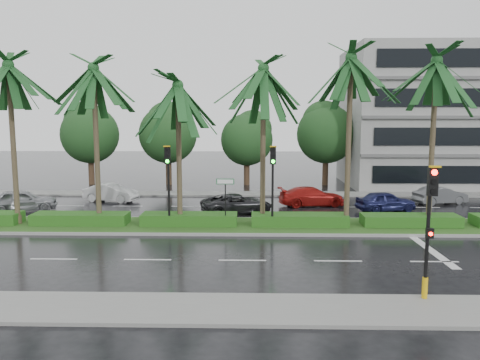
{
  "coord_description": "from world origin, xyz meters",
  "views": [
    {
      "loc": [
        0.33,
        -23.99,
        5.93
      ],
      "look_at": [
        -0.24,
        1.5,
        2.54
      ],
      "focal_mm": 35.0,
      "sensor_mm": 36.0,
      "label": 1
    }
  ],
  "objects_px": {
    "car_white": "(111,193)",
    "car_blue": "(386,201)",
    "signal_near": "(429,227)",
    "car_darkgrey": "(237,204)",
    "car_silver": "(22,200)",
    "car_grey": "(440,195)",
    "signal_median_left": "(168,174)",
    "car_red": "(312,196)",
    "street_sign": "(225,190)"
  },
  "relations": [
    {
      "from": "car_red",
      "to": "car_grey",
      "type": "bearing_deg",
      "value": -93.52
    },
    {
      "from": "signal_median_left",
      "to": "car_darkgrey",
      "type": "bearing_deg",
      "value": 51.94
    },
    {
      "from": "car_silver",
      "to": "car_white",
      "type": "relative_size",
      "value": 1.1
    },
    {
      "from": "car_red",
      "to": "signal_median_left",
      "type": "bearing_deg",
      "value": 121.21
    },
    {
      "from": "signal_median_left",
      "to": "car_white",
      "type": "bearing_deg",
      "value": 123.58
    },
    {
      "from": "car_silver",
      "to": "car_red",
      "type": "bearing_deg",
      "value": -105.55
    },
    {
      "from": "street_sign",
      "to": "car_silver",
      "type": "bearing_deg",
      "value": 161.14
    },
    {
      "from": "signal_near",
      "to": "car_grey",
      "type": "bearing_deg",
      "value": 66.99
    },
    {
      "from": "street_sign",
      "to": "signal_near",
      "type": "bearing_deg",
      "value": -54.66
    },
    {
      "from": "car_white",
      "to": "street_sign",
      "type": "bearing_deg",
      "value": -120.15
    },
    {
      "from": "signal_near",
      "to": "car_grey",
      "type": "distance_m",
      "value": 19.28
    },
    {
      "from": "car_red",
      "to": "street_sign",
      "type": "bearing_deg",
      "value": 132.86
    },
    {
      "from": "signal_median_left",
      "to": "car_grey",
      "type": "bearing_deg",
      "value": 24.5
    },
    {
      "from": "car_darkgrey",
      "to": "car_grey",
      "type": "bearing_deg",
      "value": -97.73
    },
    {
      "from": "car_darkgrey",
      "to": "car_blue",
      "type": "distance_m",
      "value": 9.54
    },
    {
      "from": "street_sign",
      "to": "car_grey",
      "type": "relative_size",
      "value": 0.7
    },
    {
      "from": "car_silver",
      "to": "car_grey",
      "type": "relative_size",
      "value": 1.14
    },
    {
      "from": "car_grey",
      "to": "signal_near",
      "type": "bearing_deg",
      "value": 140.29
    },
    {
      "from": "car_silver",
      "to": "car_grey",
      "type": "bearing_deg",
      "value": -106.23
    },
    {
      "from": "street_sign",
      "to": "car_red",
      "type": "xyz_separation_m",
      "value": [
        5.5,
        6.96,
        -1.48
      ]
    },
    {
      "from": "signal_median_left",
      "to": "car_grey",
      "type": "xyz_separation_m",
      "value": [
        17.5,
        7.98,
        -2.38
      ]
    },
    {
      "from": "car_white",
      "to": "signal_near",
      "type": "bearing_deg",
      "value": -125.57
    },
    {
      "from": "street_sign",
      "to": "car_blue",
      "type": "xyz_separation_m",
      "value": [
        10.0,
        5.2,
        -1.48
      ]
    },
    {
      "from": "car_silver",
      "to": "signal_near",
      "type": "bearing_deg",
      "value": -148.37
    },
    {
      "from": "signal_near",
      "to": "car_red",
      "type": "bearing_deg",
      "value": 95.09
    },
    {
      "from": "car_white",
      "to": "car_grey",
      "type": "distance_m",
      "value": 23.14
    },
    {
      "from": "car_white",
      "to": "car_darkgrey",
      "type": "bearing_deg",
      "value": -99.99
    },
    {
      "from": "street_sign",
      "to": "car_red",
      "type": "distance_m",
      "value": 8.99
    },
    {
      "from": "car_blue",
      "to": "signal_near",
      "type": "bearing_deg",
      "value": 155.6
    },
    {
      "from": "car_blue",
      "to": "street_sign",
      "type": "bearing_deg",
      "value": 104.35
    },
    {
      "from": "car_grey",
      "to": "car_white",
      "type": "bearing_deg",
      "value": 72.04
    },
    {
      "from": "car_blue",
      "to": "car_grey",
      "type": "distance_m",
      "value": 5.19
    },
    {
      "from": "car_white",
      "to": "car_darkgrey",
      "type": "xyz_separation_m",
      "value": [
        9.13,
        -4.01,
        -0.02
      ]
    },
    {
      "from": "car_red",
      "to": "car_grey",
      "type": "height_order",
      "value": "car_red"
    },
    {
      "from": "signal_near",
      "to": "car_grey",
      "type": "height_order",
      "value": "signal_near"
    },
    {
      "from": "street_sign",
      "to": "car_white",
      "type": "bearing_deg",
      "value": 136.13
    },
    {
      "from": "car_silver",
      "to": "car_blue",
      "type": "xyz_separation_m",
      "value": [
        23.24,
        0.68,
        -0.08
      ]
    },
    {
      "from": "car_silver",
      "to": "car_darkgrey",
      "type": "height_order",
      "value": "car_silver"
    },
    {
      "from": "car_white",
      "to": "signal_median_left",
      "type": "bearing_deg",
      "value": -132.7
    },
    {
      "from": "car_red",
      "to": "car_blue",
      "type": "relative_size",
      "value": 1.18
    },
    {
      "from": "signal_median_left",
      "to": "car_grey",
      "type": "distance_m",
      "value": 19.38
    },
    {
      "from": "street_sign",
      "to": "car_white",
      "type": "height_order",
      "value": "street_sign"
    },
    {
      "from": "car_grey",
      "to": "signal_median_left",
      "type": "bearing_deg",
      "value": 97.79
    },
    {
      "from": "car_grey",
      "to": "car_silver",
      "type": "bearing_deg",
      "value": 80.02
    },
    {
      "from": "car_white",
      "to": "car_blue",
      "type": "bearing_deg",
      "value": -85.71
    },
    {
      "from": "signal_near",
      "to": "car_white",
      "type": "bearing_deg",
      "value": 130.71
    },
    {
      "from": "signal_median_left",
      "to": "car_grey",
      "type": "relative_size",
      "value": 1.17
    },
    {
      "from": "street_sign",
      "to": "car_silver",
      "type": "relative_size",
      "value": 0.61
    },
    {
      "from": "signal_near",
      "to": "car_white",
      "type": "relative_size",
      "value": 1.13
    },
    {
      "from": "car_white",
      "to": "car_darkgrey",
      "type": "relative_size",
      "value": 0.87
    }
  ]
}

